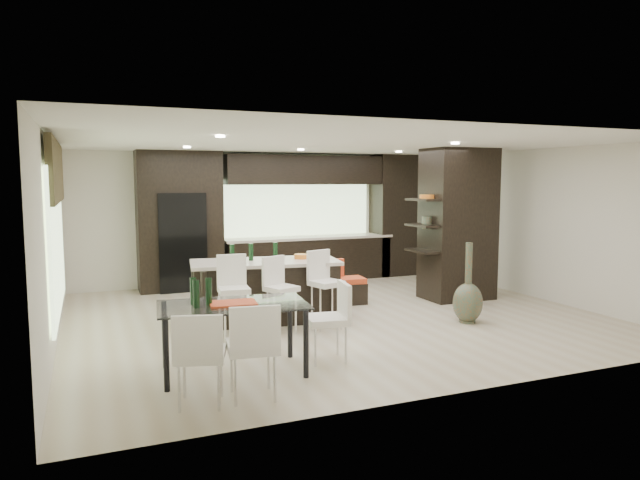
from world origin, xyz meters
name	(u,v)px	position (x,y,z in m)	size (l,w,h in m)	color
ground	(334,316)	(0.00, 0.00, 0.00)	(8.00, 8.00, 0.00)	#C4B396
back_wall	(268,217)	(0.00, 3.50, 1.35)	(8.00, 0.02, 2.70)	silver
left_wall	(52,241)	(-4.00, 0.00, 1.35)	(0.02, 7.00, 2.70)	silver
right_wall	(535,224)	(4.00, 0.00, 1.35)	(0.02, 7.00, 2.70)	silver
ceiling	(335,144)	(0.00, 0.00, 2.70)	(8.00, 7.00, 0.02)	white
window_left	(56,240)	(-3.96, 0.20, 1.35)	(0.04, 3.20, 1.90)	#B2D199
window_back	(295,208)	(0.60, 3.46, 1.55)	(3.40, 0.04, 1.20)	#B2D199
stone_accent	(56,172)	(-3.93, 0.20, 2.25)	(0.08, 3.00, 0.80)	brown
ceiling_spots	(328,146)	(0.00, 0.25, 2.68)	(4.00, 3.00, 0.02)	white
back_cabinetry	(296,218)	(0.50, 3.17, 1.35)	(6.80, 0.68, 2.70)	black
refrigerator	(181,242)	(-1.90, 3.12, 0.95)	(0.90, 0.68, 1.90)	black
partition_column	(458,224)	(2.60, 0.40, 1.35)	(1.20, 0.80, 2.70)	black
kitchen_island	(266,291)	(-1.09, 0.13, 0.46)	(2.22, 0.95, 0.92)	black
stool_left	(234,305)	(-1.77, -0.65, 0.46)	(0.40, 0.40, 0.91)	white
stool_mid	(282,302)	(-1.09, -0.64, 0.43)	(0.38, 0.38, 0.87)	white
stool_right	(326,297)	(-0.41, -0.65, 0.45)	(0.40, 0.40, 0.91)	white
bench	(331,291)	(0.29, 0.79, 0.23)	(1.18, 0.45, 0.45)	black
floor_vase	(468,283)	(1.69, -1.16, 0.61)	(0.45, 0.45, 1.22)	#474B36
dining_table	(234,339)	(-2.12, -2.04, 0.39)	(1.62, 0.91, 0.78)	white
chair_near	(253,353)	(-2.12, -2.81, 0.45)	(0.48, 0.48, 0.89)	white
chair_far	(201,361)	(-2.63, -2.80, 0.43)	(0.46, 0.46, 0.85)	white
chair_end	(327,325)	(-1.00, -2.04, 0.43)	(0.47, 0.47, 0.86)	white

